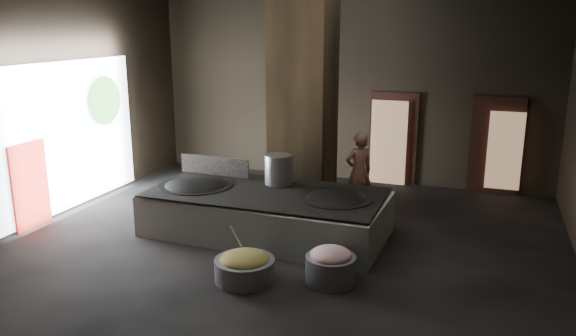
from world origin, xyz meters
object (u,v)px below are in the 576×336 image
at_px(hearth_platform, 266,214).
at_px(meat_basin, 331,269).
at_px(cook, 359,172).
at_px(veg_basin, 245,270).
at_px(wok_left, 197,189).
at_px(wok_right, 336,202).
at_px(stock_pot, 279,170).

relative_size(hearth_platform, meat_basin, 5.72).
xyz_separation_m(hearth_platform, cook, (1.33, 1.98, 0.45)).
distance_m(hearth_platform, meat_basin, 2.36).
xyz_separation_m(hearth_platform, veg_basin, (0.44, -2.00, -0.21)).
distance_m(wok_left, veg_basin, 2.78).
relative_size(wok_right, cook, 0.78).
height_order(hearth_platform, wok_left, wok_left).
bearing_deg(wok_right, hearth_platform, -177.88).
relative_size(cook, meat_basin, 2.15).
xyz_separation_m(wok_left, wok_right, (2.80, 0.10, 0.00)).
xyz_separation_m(wok_left, cook, (2.78, 2.03, 0.09)).
distance_m(hearth_platform, cook, 2.43).
height_order(wok_right, veg_basin, wok_right).
bearing_deg(stock_pot, cook, 48.09).
distance_m(wok_right, stock_pot, 1.44).
height_order(wok_left, meat_basin, wok_left).
distance_m(hearth_platform, veg_basin, 2.06).
relative_size(wok_left, veg_basin, 1.49).
distance_m(hearth_platform, stock_pot, 0.92).
bearing_deg(meat_basin, hearth_platform, 137.00).
bearing_deg(meat_basin, wok_right, 102.68).
height_order(hearth_platform, meat_basin, hearth_platform).
distance_m(hearth_platform, wok_left, 1.50).
distance_m(veg_basin, meat_basin, 1.34).
xyz_separation_m(wok_right, cook, (-0.02, 1.93, 0.09)).
distance_m(stock_pot, veg_basin, 2.75).
bearing_deg(cook, veg_basin, 38.31).
bearing_deg(cook, hearth_platform, 16.95).
bearing_deg(wok_left, stock_pot, 21.80).
height_order(wok_left, veg_basin, wok_left).
relative_size(hearth_platform, wok_right, 3.41).
bearing_deg(cook, meat_basin, 57.14).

